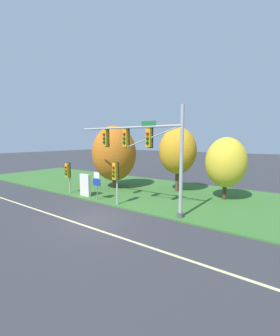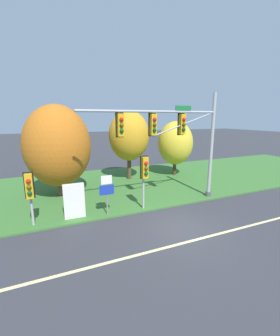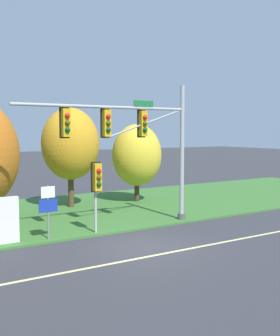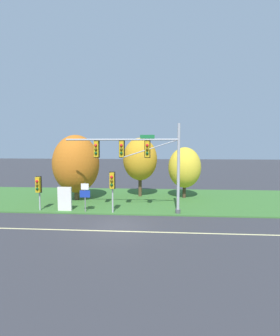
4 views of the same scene
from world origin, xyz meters
TOP-DOWN VIEW (x-y plane):
  - ground_plane at (0.00, 0.00)m, footprint 160.00×160.00m
  - lane_stripe at (0.00, -1.20)m, footprint 36.00×0.16m
  - grass_verge at (0.00, 8.25)m, footprint 48.00×11.50m
  - traffic_signal_mast at (1.45, 3.07)m, footprint 8.92×0.49m
  - pedestrian_signal_near_kerb at (-0.82, 2.71)m, footprint 0.46×0.55m
  - pedestrian_signal_further_along at (-6.83, 2.99)m, footprint 0.46×0.55m
  - route_sign_post at (-3.02, 2.92)m, footprint 0.82×0.08m
  - tree_nearest_road at (-5.14, 7.34)m, footprint 4.39×4.39m
  - tree_left_of_mast at (0.81, 9.47)m, footprint 3.44×3.44m
  - tree_behind_signpost at (5.26, 9.09)m, footprint 3.20×3.20m
  - info_kiosk at (-4.76, 3.20)m, footprint 1.10×0.24m

SIDE VIEW (x-z plane):
  - ground_plane at x=0.00m, z-range 0.00..0.00m
  - lane_stripe at x=0.00m, z-range 0.00..0.01m
  - grass_verge at x=0.00m, z-range 0.00..0.10m
  - info_kiosk at x=-4.76m, z-range 0.09..1.99m
  - route_sign_post at x=-3.02m, z-range 0.41..2.71m
  - pedestrian_signal_further_along at x=-6.83m, z-range 0.68..3.45m
  - pedestrian_signal_near_kerb at x=-0.82m, z-range 0.83..4.04m
  - tree_behind_signpost at x=5.26m, z-range 0.60..5.62m
  - tree_nearest_road at x=-5.14m, z-range 0.44..6.64m
  - tree_left_of_mast at x=0.81m, z-range 0.91..6.88m
  - traffic_signal_mast at x=1.45m, z-range 1.06..7.94m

